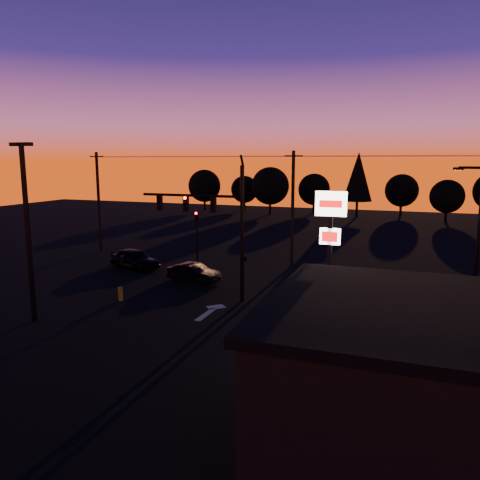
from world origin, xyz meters
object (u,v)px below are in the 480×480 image
Objects in this scene: parking_lot_light at (27,221)px; streetlight at (477,236)px; traffic_signal_mast at (217,218)px; bollard at (121,294)px; secondary_signal at (197,230)px; pylon_sign at (330,230)px; car_mid at (194,273)px; suv_parked at (378,347)px; car_left at (134,259)px.

streetlight is (21.41, 8.50, -0.85)m from parking_lot_light.
bollard is at bearing -155.26° from traffic_signal_mast.
secondary_signal is 0.48× the size of parking_lot_light.
parking_lot_light is 7.02m from bollard.
pylon_sign is 13.14m from bollard.
streetlight is 9.84× the size of bollard.
bollard is 0.21× the size of car_mid.
secondary_signal is at bearing 33.11° from car_mid.
bollard is 15.50m from suv_parked.
secondary_signal is 10.21m from bollard.
parking_lot_light is at bearing 174.26° from suv_parked.
parking_lot_light is 17.86m from suv_parked.
secondary_signal is 14.90m from parking_lot_light.
streetlight is (18.91, -5.99, 1.56)m from secondary_signal.
streetlight reaches higher than car_mid.
car_left is 0.93× the size of suv_parked.
traffic_signal_mast reaches higher than streetlight.
pylon_sign is at bearing 17.23° from parking_lot_light.
streetlight is 9.43m from suv_parked.
traffic_signal_mast is 1.07× the size of streetlight.
car_mid is 15.76m from suv_parked.
traffic_signal_mast is at bearing 43.37° from parking_lot_light.
secondary_signal is 0.91× the size of suv_parked.
car_mid is at bearing -67.18° from secondary_signal.
traffic_signal_mast is 6.08m from car_mid.
streetlight is at bearing -84.88° from car_mid.
traffic_signal_mast reaches higher than secondary_signal.
traffic_signal_mast is 11.29m from car_left.
parking_lot_light is at bearing 166.77° from car_mid.
streetlight reaches higher than pylon_sign.
suv_parked reaches higher than bollard.
traffic_signal_mast is 1.26× the size of pylon_sign.
traffic_signal_mast is 0.94× the size of parking_lot_light.
parking_lot_light is 15.19m from pylon_sign.
traffic_signal_mast is 7.34m from bollard.
traffic_signal_mast is 7.52m from pylon_sign.
car_left is at bearing 98.20° from parking_lot_light.
parking_lot_light reaches higher than secondary_signal.
traffic_signal_mast is 14.10m from streetlight.
pylon_sign is 12.31m from car_mid.
car_mid is (-3.03, 3.05, -4.30)m from traffic_signal_mast.
bollard is (-5.24, -2.42, -4.53)m from traffic_signal_mast.
car_mid is at bearing 66.48° from parking_lot_light.
car_left is (-3.91, 7.55, 0.35)m from bollard.
parking_lot_light is 2.36× the size of car_mid.
streetlight is 1.67× the size of suv_parked.
car_mid is at bearing 135.84° from suv_parked.
traffic_signal_mast is at bearing -100.81° from car_left.
secondary_signal reaches higher than bollard.
traffic_signal_mast is 9.19m from secondary_signal.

